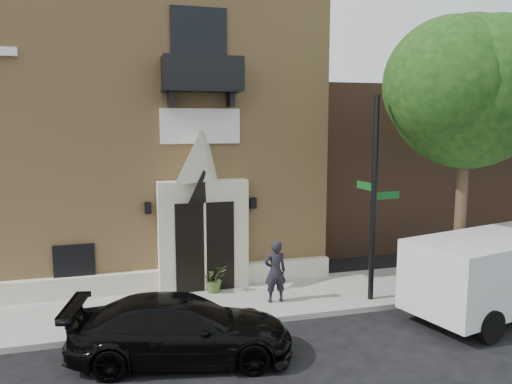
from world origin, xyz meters
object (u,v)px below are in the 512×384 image
at_px(black_sedan, 182,329).
at_px(dumpster, 493,266).
at_px(pedestrian_near, 275,271).
at_px(fire_hydrant, 484,276).
at_px(street_sign, 374,199).
at_px(cargo_van, 503,270).

bearing_deg(black_sedan, dumpster, -67.23).
bearing_deg(pedestrian_near, dumpster, 178.20).
height_order(fire_hydrant, dumpster, dumpster).
bearing_deg(street_sign, fire_hydrant, -7.34).
distance_m(street_sign, dumpster, 4.77).
relative_size(dumpster, pedestrian_near, 0.99).
distance_m(street_sign, fire_hydrant, 4.37).
xyz_separation_m(cargo_van, pedestrian_near, (-5.61, 2.07, -0.18)).
bearing_deg(fire_hydrant, street_sign, 177.77).
distance_m(dumpster, pedestrian_near, 6.85).
bearing_deg(dumpster, black_sedan, -170.09).
bearing_deg(street_sign, pedestrian_near, 164.14).
bearing_deg(street_sign, dumpster, -2.76).
bearing_deg(black_sedan, cargo_van, -77.15).
bearing_deg(cargo_van, street_sign, 138.38).
distance_m(cargo_van, pedestrian_near, 5.98).
bearing_deg(dumpster, pedestrian_near, 175.39).
xyz_separation_m(black_sedan, fire_hydrant, (9.12, 1.70, -0.15)).
distance_m(fire_hydrant, dumpster, 0.67).
distance_m(black_sedan, street_sign, 6.22).
bearing_deg(cargo_van, black_sedan, 168.11).
xyz_separation_m(fire_hydrant, dumpster, (0.56, 0.31, 0.17)).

